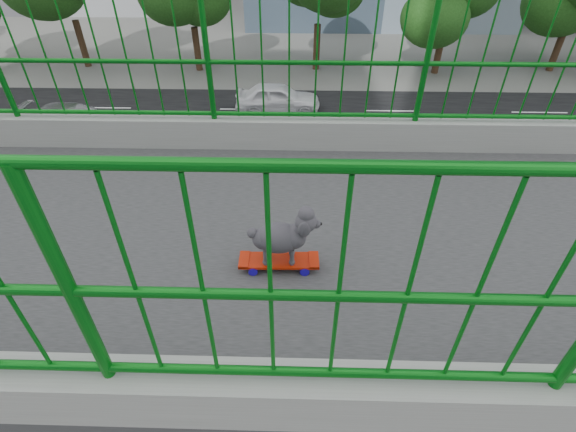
% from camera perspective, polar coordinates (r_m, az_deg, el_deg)
% --- Properties ---
extents(road, '(18.00, 90.00, 0.02)m').
position_cam_1_polar(road, '(18.07, -7.78, 7.19)').
color(road, black).
rests_on(road, ground).
extents(footbridge, '(3.00, 24.00, 7.00)m').
position_cam_1_polar(footbridge, '(5.31, -33.01, -16.30)').
color(footbridge, '#2D2D2F').
rests_on(footbridge, ground).
extents(skateboard, '(0.18, 0.55, 0.07)m').
position_cam_1_polar(skateboard, '(2.81, -1.27, -6.39)').
color(skateboard, red).
rests_on(skateboard, footbridge).
extents(poodle, '(0.21, 0.49, 0.40)m').
position_cam_1_polar(poodle, '(2.65, -0.78, -2.74)').
color(poodle, '#2F2C32').
rests_on(poodle, skateboard).
extents(car_2, '(2.19, 4.74, 1.32)m').
position_cam_1_polar(car_2, '(17.08, 7.00, 7.87)').
color(car_2, '#949599').
rests_on(car_2, ground).
extents(car_3, '(2.11, 5.19, 1.50)m').
position_cam_1_polar(car_3, '(22.54, -27.70, 11.67)').
color(car_3, '#949599').
rests_on(car_3, ground).
extents(car_4, '(1.81, 4.50, 1.53)m').
position_cam_1_polar(car_4, '(22.78, -1.43, 16.20)').
color(car_4, white).
rests_on(car_4, ground).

